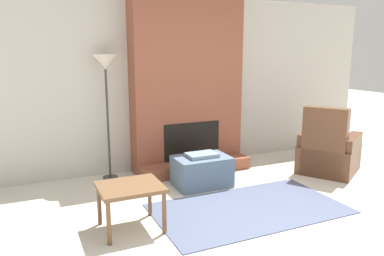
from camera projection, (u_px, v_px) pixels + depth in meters
The scene contains 8 objects.
ground_plane at pixel (293, 240), 3.60m from camera, with size 24.00×24.00×0.00m, color beige.
wall_back at pixel (181, 83), 5.81m from camera, with size 7.01×0.06×2.60m, color #BCB7AD.
fireplace at pixel (187, 89), 5.61m from camera, with size 1.70×0.67×2.60m.
ottoman at pixel (202, 171), 5.02m from camera, with size 0.73×0.51×0.45m.
armchair at pixel (328, 153), 5.56m from camera, with size 1.14×1.11×1.02m.
side_table at pixel (130, 191), 3.75m from camera, with size 0.63×0.55×0.47m.
floor_lamp_left at pixel (105, 69), 5.06m from camera, with size 0.34×0.34×1.74m.
area_rug at pixel (249, 209), 4.31m from camera, with size 2.18×1.23×0.01m, color #4C5670.
Camera 1 is at (-2.25, -2.61, 1.78)m, focal length 35.00 mm.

